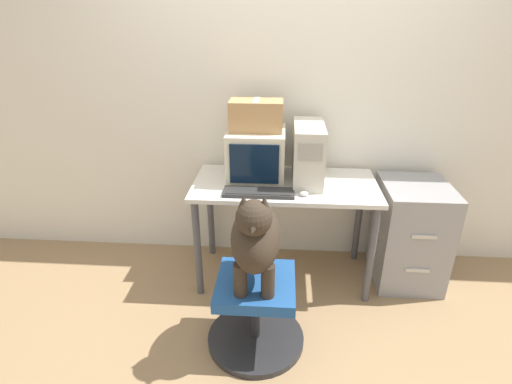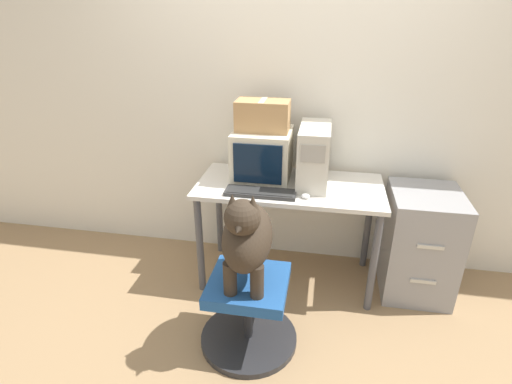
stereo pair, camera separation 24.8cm
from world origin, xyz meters
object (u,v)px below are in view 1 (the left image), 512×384
object	(u,v)px
pc_tower	(308,153)
office_chair	(256,313)
filing_cabinet	(410,233)
dog	(255,237)
cardboard_box	(256,115)
keyboard	(259,192)
crt_monitor	(256,154)

from	to	relation	value
pc_tower	office_chair	distance (m)	1.10
office_chair	filing_cabinet	distance (m)	1.31
dog	cardboard_box	distance (m)	0.93
cardboard_box	keyboard	bearing A→B (deg)	-82.98
pc_tower	office_chair	world-z (taller)	pc_tower
office_chair	cardboard_box	distance (m)	1.27
pc_tower	filing_cabinet	distance (m)	0.97
office_chair	crt_monitor	bearing A→B (deg)	93.76
crt_monitor	dog	world-z (taller)	crt_monitor
crt_monitor	filing_cabinet	bearing A→B (deg)	-2.71
pc_tower	filing_cabinet	world-z (taller)	pc_tower
office_chair	dog	world-z (taller)	dog
office_chair	cardboard_box	size ratio (longest dim) A/B	1.66
pc_tower	dog	size ratio (longest dim) A/B	0.75
pc_tower	dog	distance (m)	0.86
crt_monitor	dog	xyz separation A→B (m)	(0.05, -0.81, -0.17)
dog	filing_cabinet	xyz separation A→B (m)	(1.08, 0.76, -0.39)
pc_tower	cardboard_box	distance (m)	0.44
crt_monitor	filing_cabinet	world-z (taller)	crt_monitor
crt_monitor	keyboard	bearing A→B (deg)	-82.89
cardboard_box	crt_monitor	bearing A→B (deg)	-90.00
crt_monitor	dog	size ratio (longest dim) A/B	0.66
keyboard	dog	world-z (taller)	dog
pc_tower	cardboard_box	bearing A→B (deg)	173.45
office_chair	dog	xyz separation A→B (m)	(0.00, -0.03, 0.55)
pc_tower	cardboard_box	world-z (taller)	cardboard_box
filing_cabinet	cardboard_box	xyz separation A→B (m)	(-1.13, 0.06, 0.84)
dog	crt_monitor	bearing A→B (deg)	93.62
office_chair	filing_cabinet	bearing A→B (deg)	34.00
crt_monitor	cardboard_box	distance (m)	0.28
pc_tower	office_chair	size ratio (longest dim) A/B	0.76
cardboard_box	pc_tower	bearing A→B (deg)	-6.55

